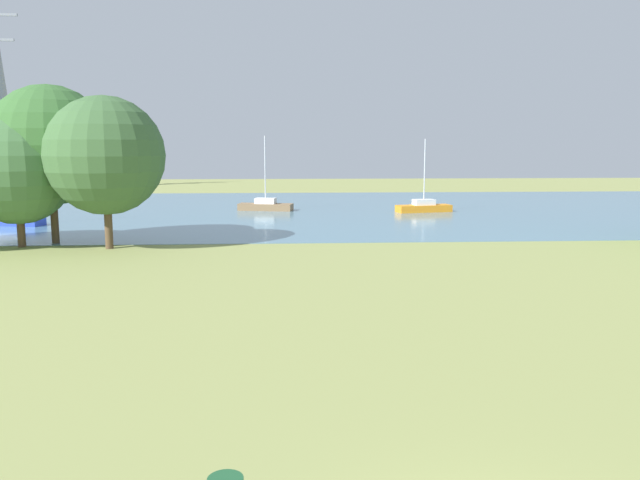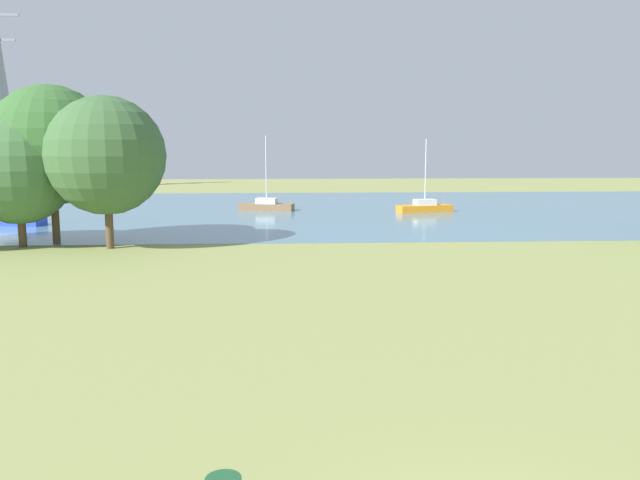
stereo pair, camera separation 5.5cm
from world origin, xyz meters
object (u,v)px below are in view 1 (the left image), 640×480
sailboat_brown (266,205)px  sailboat_orange (424,207)px  tree_mid_shore (50,145)px  sailboat_gray (32,197)px  tree_west_near (17,170)px  tree_west_far (105,156)px  sailboat_blue (10,219)px

sailboat_brown → sailboat_orange: (13.82, -2.14, -0.00)m
sailboat_orange → tree_mid_shore: (-25.84, -16.24, 5.34)m
sailboat_gray → sailboat_orange: bearing=-17.9°
tree_west_near → sailboat_orange: bearing=32.6°
sailboat_orange → tree_west_far: tree_west_far is taller
sailboat_gray → sailboat_brown: sailboat_gray is taller
tree_west_near → sailboat_brown: bearing=55.5°
tree_west_near → sailboat_blue: bearing=115.5°
tree_west_far → sailboat_brown: bearing=68.0°
sailboat_brown → sailboat_blue: (-18.32, -9.54, 0.01)m
tree_mid_shore → sailboat_orange: bearing=32.1°
sailboat_blue → tree_mid_shore: 12.08m
tree_west_near → sailboat_gray: bearing=109.7°
tree_west_near → tree_mid_shore: (1.47, 1.26, 1.35)m
sailboat_brown → sailboat_blue: size_ratio=0.88×
sailboat_brown → tree_west_far: size_ratio=0.77×
sailboat_brown → tree_west_near: bearing=-124.5°
sailboat_brown → tree_west_near: (-13.50, -19.63, 3.98)m
tree_west_near → tree_mid_shore: bearing=40.5°
tree_west_far → sailboat_orange: bearing=39.8°
sailboat_orange → tree_mid_shore: bearing=-147.9°
sailboat_blue → tree_west_far: (10.01, -11.00, 4.76)m
tree_mid_shore → tree_west_far: tree_mid_shore is taller
sailboat_brown → tree_west_near: tree_west_near is taller
sailboat_brown → sailboat_blue: sailboat_blue is taller
sailboat_orange → tree_west_near: (-27.32, -17.50, 3.98)m
sailboat_orange → tree_mid_shore: size_ratio=0.68×
sailboat_orange → tree_mid_shore: tree_mid_shore is taller
sailboat_blue → tree_west_far: bearing=-47.7°
sailboat_gray → tree_west_near: size_ratio=0.92×
sailboat_orange → tree_west_far: 29.17m
tree_west_near → tree_west_far: bearing=-9.9°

